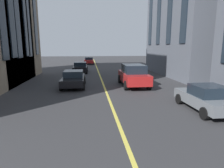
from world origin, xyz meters
name	(u,v)px	position (x,y,z in m)	size (l,w,h in m)	color
lane_centre_line	(106,90)	(20.00, 0.00, 0.00)	(80.00, 0.16, 0.01)	#D8C64C
car_red_far	(133,75)	(21.39, -2.55, 0.97)	(4.70, 2.14, 1.88)	#B21E1E
car_grey_parked_b	(206,98)	(14.45, -4.90, 0.70)	(3.90, 1.89, 1.40)	slate
car_black_trailing	(74,79)	(21.71, 2.60, 0.70)	(4.40, 1.95, 1.37)	black
car_red_parked_a	(89,61)	(44.61, 1.32, 0.70)	(4.40, 1.95, 1.37)	#B21E1E
car_black_near	(80,67)	(31.45, 2.45, 0.70)	(4.40, 1.95, 1.37)	black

